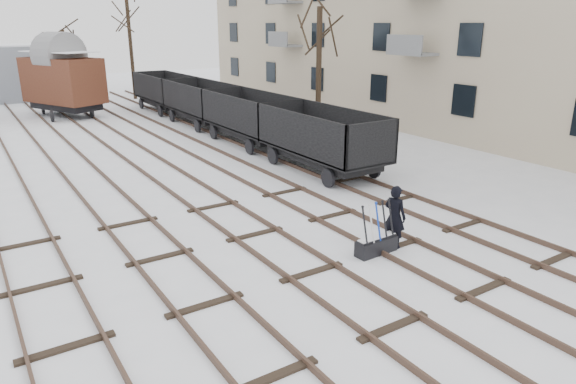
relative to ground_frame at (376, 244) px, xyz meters
The scene contains 12 objects.
ground 2.25m from the ground_frame, behind, with size 120.00×120.00×0.00m, color white.
tracks 13.85m from the ground_frame, 99.28° to the left, with size 13.90×52.00×0.16m.
ground_frame is the anchor object (origin of this frame).
worker 0.99m from the ground_frame, ahead, with size 0.67×0.44×1.85m, color black.
freight_wagon_a 8.63m from the ground_frame, 64.01° to the left, with size 2.62×6.54×2.67m.
freight_wagon_b 14.64m from the ground_frame, 75.07° to the left, with size 2.62×6.54×2.67m.
freight_wagon_c 20.88m from the ground_frame, 79.60° to the left, with size 2.62×6.54×2.67m.
freight_wagon_d 27.20m from the ground_frame, 82.04° to the left, with size 2.62×6.54×2.67m.
box_van_wagon 28.88m from the ground_frame, 95.60° to the left, with size 5.14×6.48×4.38m.
tree_near 15.37m from the ground_frame, 60.26° to the left, with size 0.30×0.30×7.01m, color black.
tree_far_left 34.66m from the ground_frame, 92.28° to the left, with size 0.30×0.30×5.71m, color black.
tree_far_right 35.16m from the ground_frame, 83.68° to the left, with size 0.30×0.30×9.60m, color black.
Camera 1 is at (-7.03, -9.73, 6.18)m, focal length 32.00 mm.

